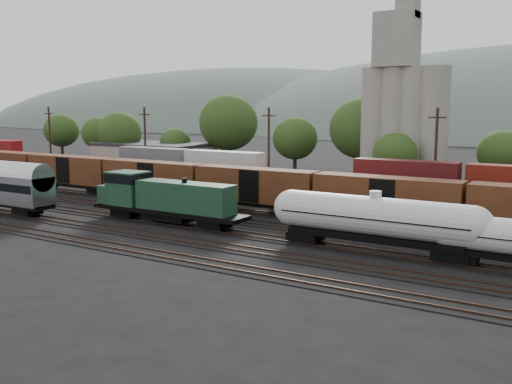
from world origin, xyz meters
The scene contains 11 objects.
ground centered at (0.00, 0.00, 0.00)m, with size 600.00×600.00×0.00m, color black.
tracks centered at (0.00, 0.00, 0.05)m, with size 180.00×33.20×0.20m.
green_locomotive centered at (-9.36, -5.00, 2.77)m, with size 18.48×3.26×4.89m.
tank_car_a centered at (13.97, -5.00, 2.91)m, with size 18.84×3.37×4.94m.
orange_locomotive centered at (2.91, 10.00, 2.37)m, with size 16.52×2.75×4.13m.
boxcar_string centered at (-11.53, 5.00, 3.12)m, with size 122.80×2.90×4.20m.
container_wall centered at (-1.47, 15.00, 2.76)m, with size 165.16×2.60×5.80m.
grain_silo centered at (3.28, 36.00, 11.26)m, with size 13.40×5.00×29.00m.
industrial_sheds centered at (6.63, 35.25, 2.56)m, with size 119.38×17.26×5.10m.
tree_band centered at (-5.52, 39.25, 7.11)m, with size 167.10×19.58×14.38m.
utility_poles centered at (0.00, 22.00, 6.21)m, with size 122.20×0.36×12.00m.
Camera 1 is at (29.86, -49.87, 12.20)m, focal length 40.00 mm.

